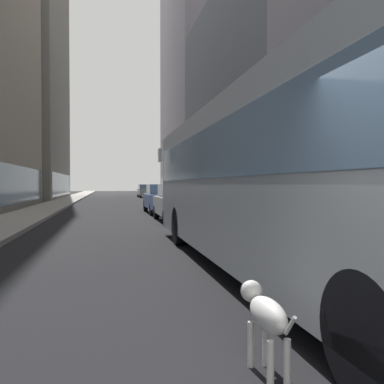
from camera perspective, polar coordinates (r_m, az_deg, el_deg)
The scene contains 11 objects.
ground_plane at distance 36.76m, azimuth -9.51°, elevation -1.41°, with size 120.00×120.00×0.00m, color black.
sidewalk_left at distance 36.92m, azimuth -18.38°, elevation -1.32°, with size 2.40×110.00×0.15m, color #9E9991.
sidewalk_right at distance 37.47m, azimuth -0.77°, elevation -1.23°, with size 2.40×110.00×0.15m, color gray.
building_left_far at distance 50.12m, azimuth -24.97°, elevation 22.02°, with size 10.21×18.43×39.17m.
building_right_mid at distance 35.66m, azimuth 10.86°, elevation 13.25°, with size 9.78×23.96×18.25m.
building_right_far at distance 61.41m, azimuth 1.27°, elevation 19.43°, with size 9.20×22.24×41.84m.
transit_bus at distance 7.23m, azimuth 12.27°, elevation 2.43°, with size 2.78×11.53×3.05m.
car_silver_sedan at distance 48.73m, azimuth -6.91°, elevation 0.18°, with size 1.75×4.58×1.62m.
car_blue_hatchback at distance 21.74m, azimuth -4.37°, elevation -0.96°, with size 1.79×4.17×1.62m.
car_white_van at distance 16.68m, azimuth -1.94°, elevation -1.59°, with size 1.79×3.97×1.62m.
dalmatian_dog at distance 3.48m, azimuth 10.70°, elevation -17.25°, with size 0.22×0.96×0.72m.
Camera 1 is at (-1.81, -1.68, 1.61)m, focal length 36.13 mm.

